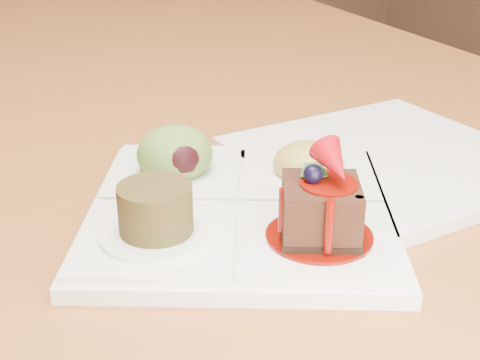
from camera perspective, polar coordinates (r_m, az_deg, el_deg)
name	(u,v)px	position (r m, az deg, el deg)	size (l,w,h in m)	color
dining_table	(153,145)	(0.86, -7.41, 3.02)	(1.00, 1.80, 0.75)	#9D6228
sampler_plate	(238,197)	(0.52, -0.14, -1.47)	(0.31, 0.31, 0.09)	white
second_plate	(388,160)	(0.63, 12.51, 1.64)	(0.24, 0.24, 0.01)	white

